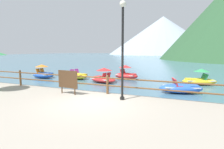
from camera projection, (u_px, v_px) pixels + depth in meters
The scene contains 12 objects.
ground_plane at pixel (171, 61), 44.55m from camera, with size 200.00×200.00×0.00m, color #477084.
promenade_dock at pixel (60, 126), 5.82m from camera, with size 28.00×8.00×0.40m, color #A39989.
dock_railing at pixel (107, 82), 9.16m from camera, with size 23.92×0.12×0.95m.
lamp_post at pixel (123, 42), 7.82m from camera, with size 0.28×0.28×4.24m.
sign_board at pixel (68, 80), 9.08m from camera, with size 1.18×0.15×1.19m.
pedal_boat_0 at pixel (77, 76), 16.63m from camera, with size 2.63×1.95×0.87m.
pedal_boat_1 at pixel (103, 78), 14.80m from camera, with size 2.67×2.00×1.19m.
pedal_boat_3 at pixel (181, 88), 11.10m from camera, with size 2.80×1.90×0.89m.
pedal_boat_5 at pixel (126, 74), 16.51m from camera, with size 2.27×1.38×1.26m.
pedal_boat_6 at pixel (199, 80), 13.82m from camera, with size 2.77×1.94×1.21m.
pedal_boat_7 at pixel (43, 73), 17.21m from camera, with size 2.34×1.34×1.26m.
distant_peak at pixel (163, 36), 114.69m from camera, with size 67.40×67.40×23.49m, color #9EADBC.
Camera 1 is at (3.64, -6.71, 2.58)m, focal length 29.32 mm.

